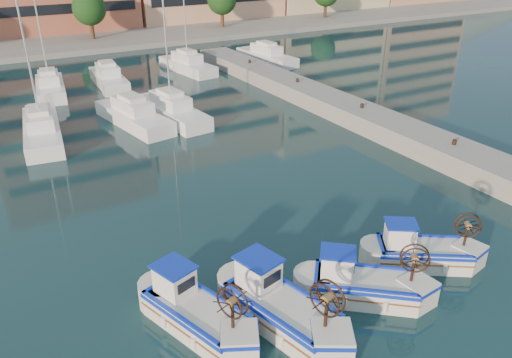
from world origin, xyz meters
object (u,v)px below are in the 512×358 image
(fishing_boat_a, at_px, (195,310))
(fishing_boat_b, at_px, (280,306))
(fishing_boat_d, at_px, (420,250))
(fishing_boat_c, at_px, (362,283))

(fishing_boat_a, distance_m, fishing_boat_b, 2.89)
(fishing_boat_a, bearing_deg, fishing_boat_b, -45.27)
(fishing_boat_b, bearing_deg, fishing_boat_a, 138.81)
(fishing_boat_d, bearing_deg, fishing_boat_c, 131.20)
(fishing_boat_a, xyz_separation_m, fishing_boat_b, (2.57, -1.32, 0.05))
(fishing_boat_b, height_order, fishing_boat_c, fishing_boat_b)
(fishing_boat_c, distance_m, fishing_boat_d, 3.51)
(fishing_boat_b, relative_size, fishing_boat_d, 1.17)
(fishing_boat_b, relative_size, fishing_boat_c, 1.17)
(fishing_boat_a, relative_size, fishing_boat_c, 1.09)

